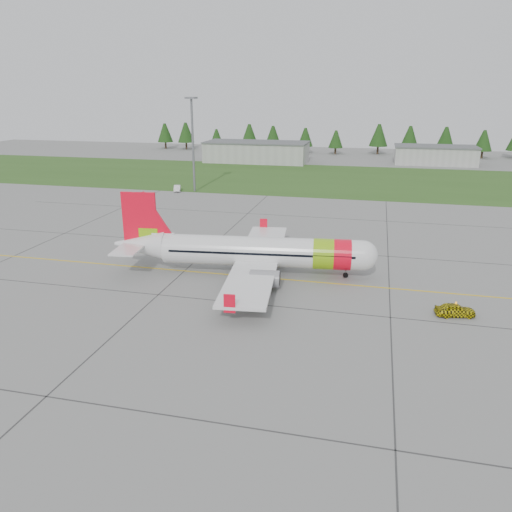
# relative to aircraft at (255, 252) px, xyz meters

# --- Properties ---
(ground) EXTENTS (320.00, 320.00, 0.00)m
(ground) POSITION_rel_aircraft_xyz_m (6.11, -9.15, -2.85)
(ground) COLOR gray
(ground) RESTS_ON ground
(aircraft) EXTENTS (32.57, 30.20, 9.88)m
(aircraft) POSITION_rel_aircraft_xyz_m (0.00, 0.00, 0.00)
(aircraft) COLOR white
(aircraft) RESTS_ON ground
(follow_me_car) EXTENTS (1.62, 1.81, 3.91)m
(follow_me_car) POSITION_rel_aircraft_xyz_m (22.38, -7.28, -0.89)
(follow_me_car) COLOR yellow
(follow_me_car) RESTS_ON ground
(service_van) EXTENTS (1.79, 1.74, 4.09)m
(service_van) POSITION_rel_aircraft_xyz_m (-29.84, 48.18, -0.80)
(service_van) COLOR silver
(service_van) RESTS_ON ground
(grass_strip) EXTENTS (320.00, 50.00, 0.03)m
(grass_strip) POSITION_rel_aircraft_xyz_m (6.11, 72.85, -2.83)
(grass_strip) COLOR #30561E
(grass_strip) RESTS_ON ground
(taxi_guideline) EXTENTS (120.00, 0.25, 0.02)m
(taxi_guideline) POSITION_rel_aircraft_xyz_m (6.11, -1.15, -2.84)
(taxi_guideline) COLOR gold
(taxi_guideline) RESTS_ON ground
(hangar_west) EXTENTS (32.00, 14.00, 6.00)m
(hangar_west) POSITION_rel_aircraft_xyz_m (-23.89, 100.85, 0.15)
(hangar_west) COLOR #A8A8A3
(hangar_west) RESTS_ON ground
(hangar_east) EXTENTS (24.00, 12.00, 5.20)m
(hangar_east) POSITION_rel_aircraft_xyz_m (31.11, 108.85, -0.25)
(hangar_east) COLOR #A8A8A3
(hangar_east) RESTS_ON ground
(floodlight_mast) EXTENTS (0.50, 0.50, 20.00)m
(floodlight_mast) POSITION_rel_aircraft_xyz_m (-25.89, 48.85, 7.15)
(floodlight_mast) COLOR slate
(floodlight_mast) RESTS_ON ground
(treeline) EXTENTS (160.00, 8.00, 10.00)m
(treeline) POSITION_rel_aircraft_xyz_m (6.11, 128.85, 2.15)
(treeline) COLOR #1C3F14
(treeline) RESTS_ON ground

